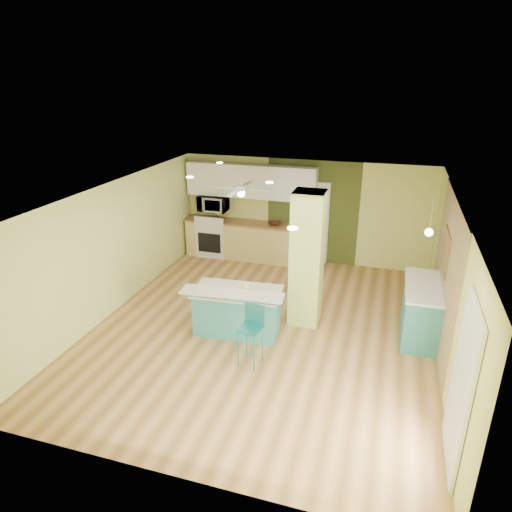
# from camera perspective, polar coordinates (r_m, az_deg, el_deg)

# --- Properties ---
(floor) EXTENTS (6.00, 7.00, 0.01)m
(floor) POSITION_cam_1_polar(r_m,az_deg,el_deg) (8.49, 1.00, -9.03)
(floor) COLOR olive
(floor) RESTS_ON ground
(ceiling) EXTENTS (6.00, 7.00, 0.01)m
(ceiling) POSITION_cam_1_polar(r_m,az_deg,el_deg) (7.52, 1.13, 7.63)
(ceiling) COLOR white
(ceiling) RESTS_ON wall_back
(wall_back) EXTENTS (6.00, 0.01, 2.50)m
(wall_back) POSITION_cam_1_polar(r_m,az_deg,el_deg) (11.14, 6.05, 5.56)
(wall_back) COLOR #D5DB75
(wall_back) RESTS_ON floor
(wall_front) EXTENTS (6.00, 0.01, 2.50)m
(wall_front) POSITION_cam_1_polar(r_m,az_deg,el_deg) (5.08, -10.32, -16.13)
(wall_front) COLOR #D5DB75
(wall_front) RESTS_ON floor
(wall_left) EXTENTS (0.01, 7.00, 2.50)m
(wall_left) POSITION_cam_1_polar(r_m,az_deg,el_deg) (9.15, -17.35, 1.00)
(wall_left) COLOR #D5DB75
(wall_left) RESTS_ON floor
(wall_right) EXTENTS (0.01, 7.00, 2.50)m
(wall_right) POSITION_cam_1_polar(r_m,az_deg,el_deg) (7.74, 23.04, -3.65)
(wall_right) COLOR #D5DB75
(wall_right) RESTS_ON floor
(wood_panel) EXTENTS (0.02, 3.40, 2.50)m
(wood_panel) POSITION_cam_1_polar(r_m,az_deg,el_deg) (8.28, 22.59, -1.92)
(wood_panel) COLOR #8A754E
(wood_panel) RESTS_ON floor
(olive_accent) EXTENTS (2.20, 0.02, 2.50)m
(olive_accent) POSITION_cam_1_polar(r_m,az_deg,el_deg) (11.09, 7.05, 5.44)
(olive_accent) COLOR #414B1E
(olive_accent) RESTS_ON floor
(interior_door) EXTENTS (0.82, 0.05, 2.00)m
(interior_door) POSITION_cam_1_polar(r_m,az_deg,el_deg) (11.14, 6.97, 4.16)
(interior_door) COLOR silver
(interior_door) RESTS_ON floor
(french_door) EXTENTS (0.04, 1.08, 2.10)m
(french_door) POSITION_cam_1_polar(r_m,az_deg,el_deg) (5.84, 24.24, -14.81)
(french_door) COLOR white
(french_door) RESTS_ON floor
(column) EXTENTS (0.55, 0.55, 2.50)m
(column) POSITION_cam_1_polar(r_m,az_deg,el_deg) (8.24, 6.37, -0.41)
(column) COLOR #B1C259
(column) RESTS_ON floor
(kitchen_run) EXTENTS (3.25, 0.63, 0.94)m
(kitchen_run) POSITION_cam_1_polar(r_m,az_deg,el_deg) (11.41, -0.82, 1.95)
(kitchen_run) COLOR tan
(kitchen_run) RESTS_ON floor
(stove) EXTENTS (0.76, 0.66, 1.08)m
(stove) POSITION_cam_1_polar(r_m,az_deg,el_deg) (11.71, -5.27, 2.33)
(stove) COLOR silver
(stove) RESTS_ON floor
(upper_cabinets) EXTENTS (3.20, 0.34, 0.80)m
(upper_cabinets) POSITION_cam_1_polar(r_m,az_deg,el_deg) (11.11, -0.67, 9.35)
(upper_cabinets) COLOR white
(upper_cabinets) RESTS_ON wall_back
(microwave) EXTENTS (0.70, 0.48, 0.39)m
(microwave) POSITION_cam_1_polar(r_m,az_deg,el_deg) (11.46, -5.40, 6.55)
(microwave) COLOR white
(microwave) RESTS_ON wall_back
(ceiling_fan) EXTENTS (1.41, 1.41, 0.61)m
(ceiling_fan) POSITION_cam_1_polar(r_m,az_deg,el_deg) (9.80, -1.90, 8.41)
(ceiling_fan) COLOR silver
(ceiling_fan) RESTS_ON ceiling
(pendant_lamp) EXTENTS (0.14, 0.14, 0.69)m
(pendant_lamp) POSITION_cam_1_polar(r_m,az_deg,el_deg) (8.17, 20.81, 2.82)
(pendant_lamp) COLOR silver
(pendant_lamp) RESTS_ON ceiling
(wall_decor) EXTENTS (0.03, 0.90, 0.70)m
(wall_decor) POSITION_cam_1_polar(r_m,az_deg,el_deg) (8.36, 22.63, 0.51)
(wall_decor) COLOR brown
(wall_decor) RESTS_ON wood_panel
(peninsula) EXTENTS (1.78, 1.06, 0.94)m
(peninsula) POSITION_cam_1_polar(r_m,az_deg,el_deg) (8.19, -2.37, -6.77)
(peninsula) COLOR teal
(peninsula) RESTS_ON floor
(bar_stool) EXTENTS (0.39, 0.39, 1.02)m
(bar_stool) POSITION_cam_1_polar(r_m,az_deg,el_deg) (7.23, -0.49, -8.65)
(bar_stool) COLOR #1B767D
(bar_stool) RESTS_ON floor
(side_counter) EXTENTS (0.64, 1.51, 0.97)m
(side_counter) POSITION_cam_1_polar(r_m,az_deg,el_deg) (8.57, 19.95, -6.38)
(side_counter) COLOR teal
(side_counter) RESTS_ON floor
(fruit_bowl) EXTENTS (0.38, 0.38, 0.08)m
(fruit_bowl) POSITION_cam_1_polar(r_m,az_deg,el_deg) (11.06, 2.34, 4.06)
(fruit_bowl) COLOR #392017
(fruit_bowl) RESTS_ON kitchen_run
(canister) EXTENTS (0.15, 0.15, 0.19)m
(canister) POSITION_cam_1_polar(r_m,az_deg,el_deg) (7.87, -1.22, -4.10)
(canister) COLOR gold
(canister) RESTS_ON peninsula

